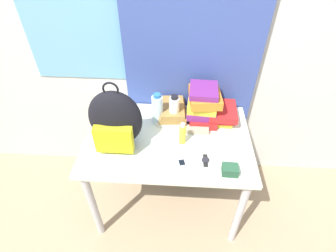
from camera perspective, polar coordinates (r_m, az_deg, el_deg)
ground_plane at (r=2.11m, az=-0.66°, el=-23.83°), size 12.00×12.00×0.00m
wall_back at (r=1.82m, az=0.78°, el=19.91°), size 6.00×0.06×2.50m
curtain_blue at (r=1.77m, az=5.47°, el=19.07°), size 0.92×0.04×2.50m
desk at (r=1.80m, az=0.00°, el=-4.70°), size 1.09×0.72×0.72m
backpack at (r=1.60m, az=-11.39°, el=1.11°), size 0.32×0.20×0.45m
book_stack_left at (r=1.87m, az=0.88°, el=3.19°), size 0.21×0.27×0.10m
book_stack_center at (r=1.82m, az=7.64°, el=4.73°), size 0.23×0.27×0.26m
book_stack_right at (r=1.87m, az=11.52°, el=2.70°), size 0.21×0.24×0.10m
water_bottle at (r=1.78m, az=-2.32°, el=3.61°), size 0.08×0.08×0.24m
sports_bottle at (r=1.78m, az=1.37°, el=3.47°), size 0.07×0.07×0.22m
sunscreen_bottle at (r=1.65m, az=3.16°, el=-1.75°), size 0.04×0.04×0.16m
cell_phone at (r=1.57m, az=3.02°, el=-8.12°), size 0.07×0.10×0.02m
sunglasses_case at (r=1.77m, az=6.45°, el=-0.88°), size 0.15×0.06×0.04m
camera_pouch at (r=1.55m, az=13.36°, el=-9.28°), size 0.09×0.08×0.05m
wristwatch at (r=1.60m, az=8.16°, el=-7.39°), size 0.05×0.10×0.01m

